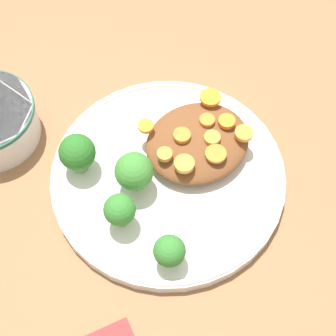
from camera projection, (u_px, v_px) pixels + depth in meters
The scene contains 17 objects.
ground_plane at pixel (168, 181), 0.69m from camera, with size 4.00×4.00×0.00m, color #8C603D.
plate at pixel (168, 176), 0.68m from camera, with size 0.28×0.28×0.02m.
stew_mound at pixel (197, 143), 0.68m from camera, with size 0.13×0.11×0.03m, color brown.
broccoli_floret_0 at pixel (120, 210), 0.62m from camera, with size 0.04×0.04×0.05m.
broccoli_floret_1 at pixel (134, 172), 0.64m from camera, with size 0.05×0.05×0.06m.
broccoli_floret_2 at pixel (77, 153), 0.65m from camera, with size 0.04×0.04×0.06m.
broccoli_floret_3 at pixel (169, 251), 0.60m from camera, with size 0.04×0.04×0.05m.
carrot_slice_0 at pixel (182, 135), 0.66m from camera, with size 0.02×0.02×0.01m, color orange.
carrot_slice_1 at pixel (211, 136), 0.66m from camera, with size 0.02×0.02×0.01m, color orange.
carrot_slice_2 at pixel (244, 133), 0.66m from camera, with size 0.02×0.02×0.01m, color orange.
carrot_slice_3 at pixel (207, 120), 0.67m from camera, with size 0.02×0.02×0.01m, color orange.
carrot_slice_4 at pixel (146, 126), 0.67m from camera, with size 0.02×0.02×0.00m, color orange.
carrot_slice_5 at pixel (210, 97), 0.69m from camera, with size 0.03×0.03×0.00m, color orange.
carrot_slice_6 at pixel (165, 154), 0.65m from camera, with size 0.02×0.02×0.01m, color orange.
carrot_slice_7 at pixel (184, 164), 0.64m from camera, with size 0.02×0.02×0.01m, color orange.
carrot_slice_8 at pixel (227, 121), 0.67m from camera, with size 0.02×0.02×0.01m, color orange.
carrot_slice_9 at pixel (216, 154), 0.65m from camera, with size 0.03×0.03×0.00m, color orange.
Camera 1 is at (-0.16, -0.28, 0.61)m, focal length 60.00 mm.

